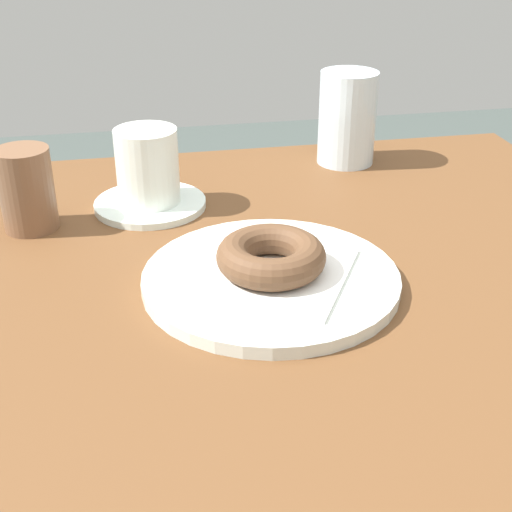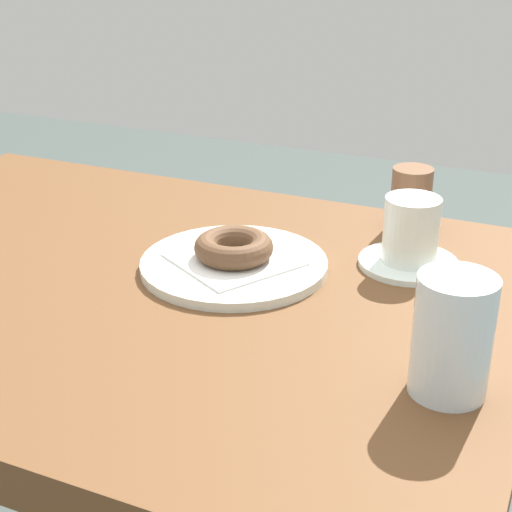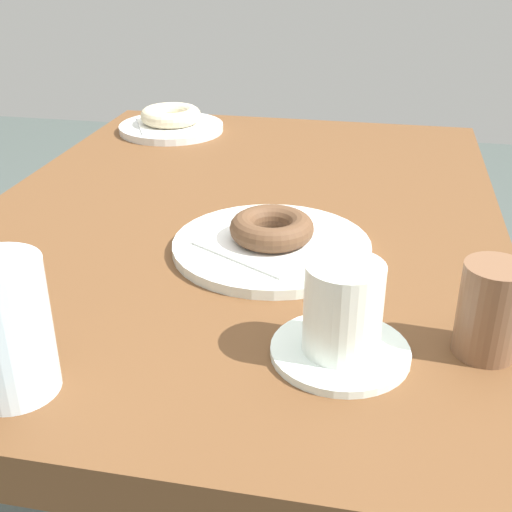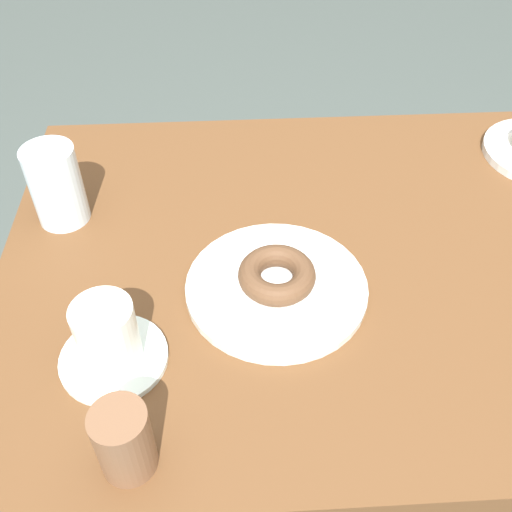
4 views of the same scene
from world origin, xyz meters
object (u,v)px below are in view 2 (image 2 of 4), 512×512
(donut_chocolate_ring, at_px, (234,247))
(coffee_cup, at_px, (410,237))
(sugar_jar, at_px, (411,199))
(plate_chocolate_ring, at_px, (234,264))
(water_glass, at_px, (452,336))

(donut_chocolate_ring, height_order, coffee_cup, coffee_cup)
(coffee_cup, xyz_separation_m, sugar_jar, (0.03, -0.13, 0.00))
(plate_chocolate_ring, height_order, water_glass, water_glass)
(donut_chocolate_ring, bearing_deg, water_glass, 151.43)
(plate_chocolate_ring, xyz_separation_m, sugar_jar, (-0.17, -0.22, 0.04))
(donut_chocolate_ring, xyz_separation_m, sugar_jar, (-0.17, -0.22, 0.01))
(donut_chocolate_ring, xyz_separation_m, water_glass, (-0.30, 0.16, 0.03))
(water_glass, relative_size, coffee_cup, 0.94)
(donut_chocolate_ring, height_order, water_glass, water_glass)
(donut_chocolate_ring, distance_m, coffee_cup, 0.22)
(water_glass, bearing_deg, coffee_cup, -68.81)
(plate_chocolate_ring, relative_size, water_glass, 1.99)
(coffee_cup, bearing_deg, plate_chocolate_ring, 26.33)
(plate_chocolate_ring, distance_m, sugar_jar, 0.28)
(sugar_jar, bearing_deg, coffee_cup, 103.66)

